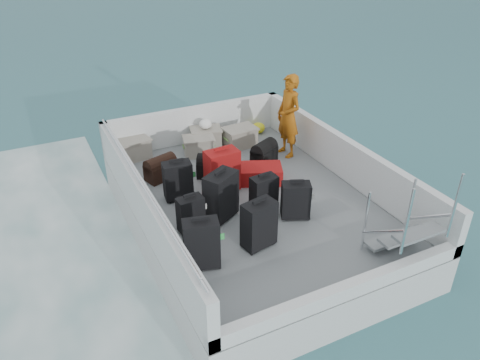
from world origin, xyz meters
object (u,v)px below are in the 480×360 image
object	(u,v)px
suitcase_6	(296,201)
crate_0	(133,150)
suitcase_0	(201,245)
suitcase_8	(261,174)
passenger	(288,116)
suitcase_2	(178,181)
suitcase_3	(259,225)
suitcase_1	(191,215)
crate_1	(199,147)
suitcase_4	(221,196)
crate_2	(206,138)
suitcase_5	(222,171)
crate_3	(240,138)
suitcase_7	(264,193)

from	to	relation	value
suitcase_6	crate_0	distance (m)	3.38
suitcase_0	suitcase_6	bearing A→B (deg)	28.88
suitcase_8	passenger	distance (m)	1.29
suitcase_2	suitcase_3	xyz separation A→B (m)	(0.56, -1.63, 0.03)
suitcase_1	crate_1	bearing A→B (deg)	60.97
crate_0	suitcase_4	bearing A→B (deg)	-75.09
crate_0	crate_2	distance (m)	1.41
suitcase_2	suitcase_8	bearing A→B (deg)	3.90
suitcase_5	suitcase_3	bearing A→B (deg)	-98.91
suitcase_4	crate_0	bearing A→B (deg)	75.47
suitcase_2	crate_3	xyz separation A→B (m)	(1.71, 1.29, -0.14)
suitcase_0	crate_0	distance (m)	3.38
suitcase_1	crate_0	size ratio (longest dim) A/B	0.95
suitcase_8	passenger	xyz separation A→B (m)	(0.91, 0.67, 0.62)
suitcase_2	crate_3	bearing A→B (deg)	44.10
crate_0	crate_3	bearing A→B (deg)	-11.32
crate_2	passenger	world-z (taller)	passenger
suitcase_4	crate_1	size ratio (longest dim) A/B	1.38
suitcase_7	crate_0	bearing A→B (deg)	112.93
crate_1	suitcase_1	bearing A→B (deg)	-114.41
crate_0	crate_3	size ratio (longest dim) A/B	1.00
suitcase_5	suitcase_6	xyz separation A→B (m)	(0.64, -1.17, -0.07)
suitcase_0	crate_1	xyz separation A→B (m)	(1.15, 2.98, -0.18)
suitcase_6	suitcase_8	distance (m)	1.19
suitcase_8	crate_2	world-z (taller)	crate_2
suitcase_5	suitcase_4	bearing A→B (deg)	-118.45
suitcase_6	crate_0	xyz separation A→B (m)	(-1.63, 2.95, -0.11)
suitcase_3	suitcase_6	distance (m)	0.89
suitcase_7	passenger	xyz separation A→B (m)	(1.28, 1.45, 0.48)
suitcase_0	suitcase_8	xyz separation A→B (m)	(1.71, 1.60, -0.21)
suitcase_5	suitcase_8	xyz separation A→B (m)	(0.71, 0.01, -0.22)
suitcase_3	suitcase_4	world-z (taller)	suitcase_4
suitcase_0	crate_3	xyz separation A→B (m)	(2.00, 2.97, -0.17)
suitcase_1	suitcase_3	bearing A→B (deg)	-50.74
suitcase_7	crate_1	distance (m)	2.16
suitcase_0	suitcase_1	xyz separation A→B (m)	(0.15, 0.77, -0.07)
suitcase_5	suitcase_7	bearing A→B (deg)	-69.26
suitcase_2	suitcase_4	xyz separation A→B (m)	(0.38, -0.78, 0.05)
suitcase_3	suitcase_6	size ratio (longest dim) A/B	1.19
suitcase_2	suitcase_5	xyz separation A→B (m)	(0.72, -0.09, 0.04)
suitcase_0	suitcase_3	size ratio (longest dim) A/B	1.01
suitcase_1	passenger	size ratio (longest dim) A/B	0.36
crate_1	crate_2	size ratio (longest dim) A/B	0.97
suitcase_3	suitcase_4	xyz separation A→B (m)	(-0.17, 0.84, 0.03)
suitcase_0	suitcase_4	distance (m)	1.12
suitcase_7	crate_2	distance (m)	2.45
suitcase_4	crate_3	world-z (taller)	suitcase_4
suitcase_2	crate_2	xyz separation A→B (m)	(1.13, 1.59, -0.15)
suitcase_6	crate_2	xyz separation A→B (m)	(-0.23, 2.85, -0.12)
suitcase_6	crate_0	bearing A→B (deg)	142.89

